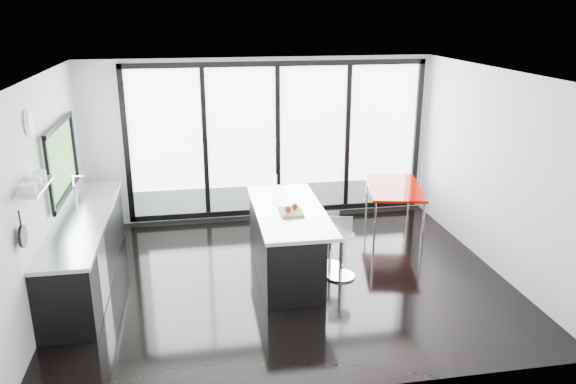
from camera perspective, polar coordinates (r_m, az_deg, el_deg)
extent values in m
cube|color=black|center=(7.92, -0.34, -8.65)|extent=(6.00, 5.00, 0.00)
cube|color=white|center=(7.10, -0.38, 11.94)|extent=(6.00, 5.00, 0.00)
cube|color=silver|center=(9.78, -2.85, 5.34)|extent=(6.00, 0.00, 2.80)
cube|color=white|center=(9.79, -1.07, 5.37)|extent=(5.00, 0.02, 2.50)
cube|color=gray|center=(10.03, -1.00, -0.42)|extent=(5.00, 0.02, 0.44)
cube|color=black|center=(9.64, -8.42, 4.97)|extent=(0.08, 0.04, 2.50)
cube|color=black|center=(9.75, -1.04, 5.32)|extent=(0.08, 0.04, 2.50)
cube|color=black|center=(10.02, 6.07, 5.57)|extent=(0.08, 0.04, 2.50)
cube|color=silver|center=(5.10, 4.43, -7.10)|extent=(6.00, 0.00, 2.80)
cube|color=silver|center=(7.51, -23.53, -0.19)|extent=(0.00, 5.00, 2.80)
cube|color=#488143|center=(8.30, -22.18, 3.07)|extent=(0.02, 1.60, 0.90)
cube|color=#AAADAF|center=(6.59, -24.39, 0.46)|extent=(0.25, 0.80, 0.03)
cylinder|color=white|center=(7.00, -24.79, 6.45)|extent=(0.04, 0.30, 0.30)
cylinder|color=black|center=(6.37, -25.35, -4.08)|extent=(0.03, 0.24, 0.24)
cube|color=silver|center=(8.41, 20.24, 2.07)|extent=(0.00, 5.00, 2.80)
cube|color=black|center=(8.14, -19.84, -5.64)|extent=(0.65, 3.20, 0.87)
cube|color=#AAADAF|center=(7.97, -20.20, -2.61)|extent=(0.69, 3.24, 0.05)
cube|color=#AAADAF|center=(8.44, -19.66, -1.42)|extent=(0.45, 0.48, 0.06)
cylinder|color=silver|center=(8.39, -20.84, 0.10)|extent=(0.02, 0.02, 0.44)
cube|color=#AAADAF|center=(7.42, -18.31, -7.97)|extent=(0.03, 0.60, 0.80)
cube|color=black|center=(7.95, -0.44, -5.07)|extent=(0.78, 2.21, 0.87)
cube|color=#AAADAF|center=(7.79, 0.13, -1.93)|extent=(0.98, 2.27, 0.05)
cube|color=tan|center=(7.63, 0.32, -2.03)|extent=(0.31, 0.40, 0.03)
sphere|color=maroon|center=(7.56, 0.01, -1.75)|extent=(0.09, 0.09, 0.09)
sphere|color=maroon|center=(7.67, 0.70, -1.47)|extent=(0.09, 0.09, 0.08)
cylinder|color=silver|center=(8.42, -1.37, 0.83)|extent=(0.07, 0.07, 0.28)
cylinder|color=silver|center=(7.82, 5.40, -6.44)|extent=(0.47, 0.47, 0.65)
cylinder|color=silver|center=(8.12, 4.29, -5.58)|extent=(0.41, 0.41, 0.62)
cube|color=#930A00|center=(9.49, 10.61, -1.70)|extent=(1.14, 1.62, 0.79)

